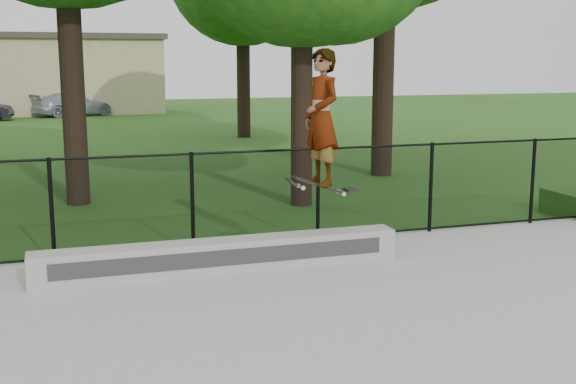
# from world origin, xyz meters

# --- Properties ---
(grind_ledge) EXTENTS (5.00, 0.40, 0.44)m
(grind_ledge) POSITION_xyz_m (0.16, 4.70, 0.28)
(grind_ledge) COLOR #9E9E99
(grind_ledge) RESTS_ON concrete_slab
(car_c) EXTENTS (4.21, 3.04, 1.22)m
(car_c) POSITION_xyz_m (-0.81, 35.01, 0.61)
(car_c) COLOR #9CA2B0
(car_c) RESTS_ON ground
(skater_airborne) EXTENTS (0.80, 0.75, 2.07)m
(skater_airborne) POSITION_xyz_m (1.58, 4.65, 2.09)
(skater_airborne) COLOR black
(skater_airborne) RESTS_ON ground
(chainlink_fence) EXTENTS (16.06, 0.06, 1.50)m
(chainlink_fence) POSITION_xyz_m (0.00, 5.90, 0.81)
(chainlink_fence) COLOR black
(chainlink_fence) RESTS_ON concrete_slab
(distant_building) EXTENTS (12.40, 6.40, 4.30)m
(distant_building) POSITION_xyz_m (-2.00, 38.00, 2.16)
(distant_building) COLOR beige
(distant_building) RESTS_ON ground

